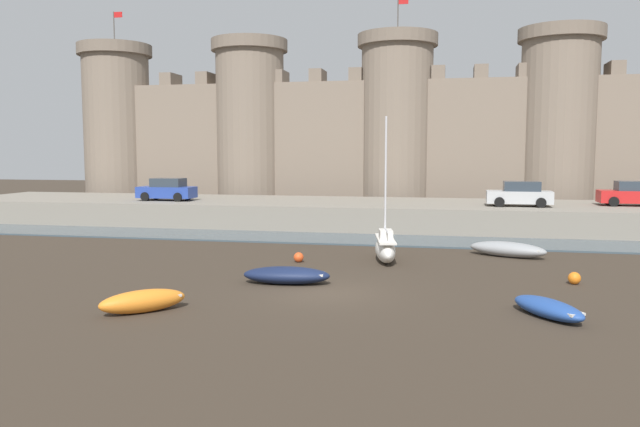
# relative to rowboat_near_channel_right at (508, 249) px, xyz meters

# --- Properties ---
(ground_plane) EXTENTS (160.00, 160.00, 0.00)m
(ground_plane) POSITION_rel_rowboat_near_channel_right_xyz_m (-7.37, -9.69, -0.40)
(ground_plane) COLOR #382D23
(water_channel) EXTENTS (80.00, 4.50, 0.10)m
(water_channel) POSITION_rel_rowboat_near_channel_right_xyz_m (-7.37, 4.29, -0.35)
(water_channel) COLOR #3D4C56
(water_channel) RESTS_ON ground
(quay_road) EXTENTS (63.88, 10.00, 1.70)m
(quay_road) POSITION_rel_rowboat_near_channel_right_xyz_m (-7.37, 11.54, 0.46)
(quay_road) COLOR gray
(quay_road) RESTS_ON ground
(castle) EXTENTS (58.56, 6.68, 17.99)m
(castle) POSITION_rel_rowboat_near_channel_right_xyz_m (-7.37, 21.39, 6.49)
(castle) COLOR #7A6B5B
(castle) RESTS_ON ground
(rowboat_near_channel_right) EXTENTS (3.99, 2.55, 0.76)m
(rowboat_near_channel_right) POSITION_rel_rowboat_near_channel_right_xyz_m (0.00, 0.00, 0.00)
(rowboat_near_channel_right) COLOR gray
(rowboat_near_channel_right) RESTS_ON ground
(rowboat_near_channel_left) EXTENTS (3.58, 1.54, 0.69)m
(rowboat_near_channel_left) POSITION_rel_rowboat_near_channel_right_xyz_m (-9.23, -8.43, -0.03)
(rowboat_near_channel_left) COLOR #141E3D
(rowboat_near_channel_left) RESTS_ON ground
(rowboat_foreground_centre) EXTENTS (2.48, 2.96, 0.60)m
(rowboat_foreground_centre) POSITION_rel_rowboat_near_channel_right_xyz_m (0.21, -11.64, -0.08)
(rowboat_foreground_centre) COLOR #234793
(rowboat_foreground_centre) RESTS_ON ground
(rowboat_foreground_right) EXTENTS (2.65, 2.61, 0.74)m
(rowboat_foreground_right) POSITION_rel_rowboat_near_channel_right_xyz_m (-12.73, -13.65, -0.01)
(rowboat_foreground_right) COLOR orange
(rowboat_foreground_right) RESTS_ON ground
(sailboat_midflat_centre) EXTENTS (1.61, 4.13, 6.93)m
(sailboat_midflat_centre) POSITION_rel_rowboat_near_channel_right_xyz_m (-5.89, -2.47, 0.28)
(sailboat_midflat_centre) COLOR silver
(sailboat_midflat_centre) RESTS_ON ground
(mooring_buoy_near_shore) EXTENTS (0.49, 0.49, 0.49)m
(mooring_buoy_near_shore) POSITION_rel_rowboat_near_channel_right_xyz_m (2.01, -6.21, -0.15)
(mooring_buoy_near_shore) COLOR orange
(mooring_buoy_near_shore) RESTS_ON ground
(mooring_buoy_near_channel) EXTENTS (0.47, 0.47, 0.47)m
(mooring_buoy_near_channel) POSITION_rel_rowboat_near_channel_right_xyz_m (-9.90, -3.60, -0.16)
(mooring_buoy_near_channel) COLOR #E04C1E
(mooring_buoy_near_channel) RESTS_ON ground
(car_quay_east) EXTENTS (4.12, 1.92, 1.62)m
(car_quay_east) POSITION_rel_rowboat_near_channel_right_xyz_m (8.86, 11.87, 2.09)
(car_quay_east) COLOR red
(car_quay_east) RESTS_ON quay_road
(car_quay_centre_west) EXTENTS (4.12, 1.92, 1.62)m
(car_quay_centre_west) POSITION_rel_rowboat_near_channel_right_xyz_m (1.58, 10.02, 2.09)
(car_quay_centre_west) COLOR #B2B5B7
(car_quay_centre_west) RESTS_ON quay_road
(car_quay_west) EXTENTS (4.12, 1.92, 1.62)m
(car_quay_west) POSITION_rel_rowboat_near_channel_right_xyz_m (-22.98, 9.87, 2.09)
(car_quay_west) COLOR #263F99
(car_quay_west) RESTS_ON quay_road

